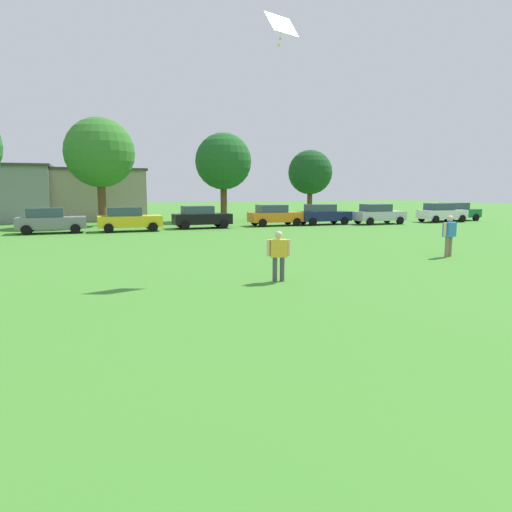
# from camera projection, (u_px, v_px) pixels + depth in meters

# --- Properties ---
(ground_plane) EXTENTS (160.00, 160.00, 0.00)m
(ground_plane) POSITION_uv_depth(u_px,v_px,m) (153.00, 237.00, 27.94)
(ground_plane) COLOR #42842D
(adult_bystander) EXTENTS (0.74, 0.41, 1.59)m
(adult_bystander) POSITION_uv_depth(u_px,v_px,m) (279.00, 252.00, 14.39)
(adult_bystander) COLOR #4C4C51
(adult_bystander) RESTS_ON ground
(bystander_near_trees) EXTENTS (0.81, 0.49, 1.78)m
(bystander_near_trees) POSITION_uv_depth(u_px,v_px,m) (449.00, 232.00, 19.74)
(bystander_near_trees) COLOR #8C7259
(bystander_near_trees) RESTS_ON ground
(kite) EXTENTS (1.29, 0.90, 1.11)m
(kite) POSITION_uv_depth(u_px,v_px,m) (281.00, 26.00, 15.90)
(kite) COLOR #8CD859
(parked_car_gray_0) EXTENTS (4.30, 2.02, 1.68)m
(parked_car_gray_0) POSITION_uv_depth(u_px,v_px,m) (50.00, 220.00, 30.48)
(parked_car_gray_0) COLOR slate
(parked_car_gray_0) RESTS_ON ground
(parked_car_yellow_1) EXTENTS (4.30, 2.02, 1.68)m
(parked_car_yellow_1) POSITION_uv_depth(u_px,v_px,m) (129.00, 219.00, 31.90)
(parked_car_yellow_1) COLOR yellow
(parked_car_yellow_1) RESTS_ON ground
(parked_car_black_2) EXTENTS (4.30, 2.02, 1.68)m
(parked_car_black_2) POSITION_uv_depth(u_px,v_px,m) (201.00, 217.00, 34.46)
(parked_car_black_2) COLOR black
(parked_car_black_2) RESTS_ON ground
(parked_car_orange_3) EXTENTS (4.30, 2.02, 1.68)m
(parked_car_orange_3) POSITION_uv_depth(u_px,v_px,m) (275.00, 215.00, 36.85)
(parked_car_orange_3) COLOR orange
(parked_car_orange_3) RESTS_ON ground
(parked_car_navy_4) EXTENTS (4.30, 2.02, 1.68)m
(parked_car_navy_4) POSITION_uv_depth(u_px,v_px,m) (323.00, 214.00, 38.09)
(parked_car_navy_4) COLOR #141E4C
(parked_car_navy_4) RESTS_ON ground
(parked_car_silver_5) EXTENTS (4.30, 2.02, 1.68)m
(parked_car_silver_5) POSITION_uv_depth(u_px,v_px,m) (378.00, 214.00, 38.63)
(parked_car_silver_5) COLOR silver
(parked_car_silver_5) RESTS_ON ground
(parked_car_white_6) EXTENTS (4.30, 2.02, 1.68)m
(parked_car_white_6) POSITION_uv_depth(u_px,v_px,m) (441.00, 212.00, 41.16)
(parked_car_white_6) COLOR white
(parked_car_white_6) RESTS_ON ground
(parked_car_green_7) EXTENTS (4.30, 2.02, 1.68)m
(parked_car_green_7) POSITION_uv_depth(u_px,v_px,m) (456.00, 212.00, 42.93)
(parked_car_green_7) COLOR #196B38
(parked_car_green_7) RESTS_ON ground
(tree_left) EXTENTS (5.48, 5.48, 8.54)m
(tree_left) POSITION_uv_depth(u_px,v_px,m) (100.00, 153.00, 36.43)
(tree_left) COLOR brown
(tree_left) RESTS_ON ground
(tree_right) EXTENTS (5.16, 5.16, 8.04)m
(tree_right) POSITION_uv_depth(u_px,v_px,m) (223.00, 162.00, 42.19)
(tree_right) COLOR brown
(tree_right) RESTS_ON ground
(tree_far_right) EXTENTS (4.33, 4.33, 6.74)m
(tree_far_right) POSITION_uv_depth(u_px,v_px,m) (310.00, 173.00, 45.14)
(tree_far_right) COLOR brown
(tree_far_right) RESTS_ON ground
(house_left) EXTENTS (9.24, 8.95, 5.10)m
(house_left) POSITION_uv_depth(u_px,v_px,m) (0.00, 193.00, 42.03)
(house_left) COLOR #9999A3
(house_left) RESTS_ON ground
(house_right) EXTENTS (8.70, 7.45, 4.85)m
(house_right) POSITION_uv_depth(u_px,v_px,m) (99.00, 194.00, 44.93)
(house_right) COLOR tan
(house_right) RESTS_ON ground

